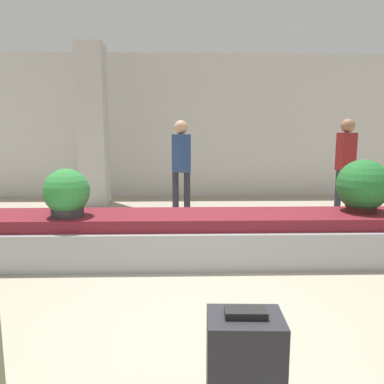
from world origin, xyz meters
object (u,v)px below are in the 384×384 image
object	(u,v)px
potted_plant_0	(363,187)
potted_plant_1	(67,194)
traveler_0	(181,160)
traveler_1	(346,158)
pillar	(93,126)

from	to	relation	value
potted_plant_0	potted_plant_1	size ratio (longest dim) A/B	1.15
traveler_0	traveler_1	xyz separation A→B (m)	(2.88, 0.11, 0.02)
pillar	traveler_0	bearing A→B (deg)	-37.15
traveler_0	traveler_1	bearing A→B (deg)	-121.05
potted_plant_0	traveler_1	distance (m)	2.33
potted_plant_1	traveler_0	xyz separation A→B (m)	(1.26, 2.27, 0.20)
potted_plant_1	traveler_1	world-z (taller)	traveler_1
traveler_1	pillar	bearing A→B (deg)	141.64
pillar	potted_plant_1	bearing A→B (deg)	-81.81
pillar	potted_plant_0	distance (m)	5.27
pillar	potted_plant_0	xyz separation A→B (m)	(3.91, -3.44, -0.76)
potted_plant_1	traveler_1	size ratio (longest dim) A/B	0.31
traveler_0	traveler_1	world-z (taller)	traveler_1
pillar	potted_plant_0	bearing A→B (deg)	-41.31
potted_plant_0	traveler_1	size ratio (longest dim) A/B	0.36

